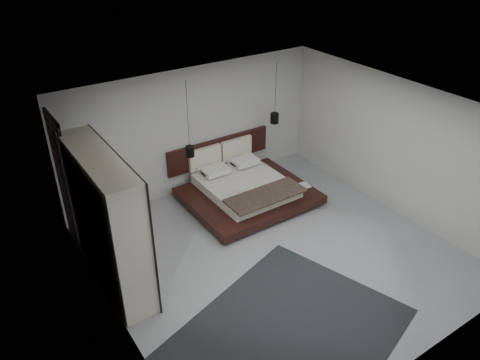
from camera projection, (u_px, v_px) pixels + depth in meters
floor at (275, 253)px, 8.73m from camera, size 6.00×6.00×0.00m
ceiling at (282, 113)px, 7.33m from camera, size 6.00×6.00×0.00m
wall_back at (194, 130)px, 10.18m from camera, size 6.00×0.00×6.00m
wall_front at (425, 292)px, 5.87m from camera, size 6.00×0.00×6.00m
wall_left at (110, 251)px, 6.58m from camera, size 0.00×6.00×6.00m
wall_right at (395, 147)px, 9.47m from camera, size 0.00×6.00×6.00m
lattice_screen at (65, 183)px, 8.41m from camera, size 0.05×0.90×2.60m
bed at (244, 187)px, 10.26m from camera, size 2.63×2.33×1.05m
book_lower at (301, 187)px, 10.33m from camera, size 0.25×0.30×0.02m
book_upper at (301, 186)px, 10.29m from camera, size 0.22×0.28×0.02m
pendant_left at (190, 151)px, 9.51m from camera, size 0.18×0.18×1.61m
pendant_right at (274, 118)px, 10.44m from camera, size 0.19×0.19×1.39m
wardrobe at (107, 221)px, 7.57m from camera, size 0.57×2.43×2.38m
rug at (281, 342)px, 6.92m from camera, size 4.42×3.71×0.02m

